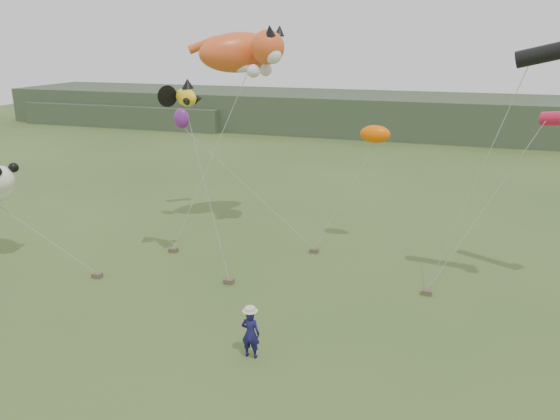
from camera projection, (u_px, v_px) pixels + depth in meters
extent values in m
plane|color=#385123|center=(220.00, 334.00, 18.93)|extent=(120.00, 120.00, 0.00)
cube|color=#2D3D28|center=(389.00, 114.00, 59.15)|extent=(90.00, 12.00, 4.00)
cube|color=#2D3D28|center=(134.00, 113.00, 65.52)|extent=(25.00, 8.00, 2.50)
imported|color=#151348|center=(251.00, 333.00, 17.34)|extent=(0.62, 0.41, 1.66)
cube|color=brown|center=(173.00, 250.00, 26.18)|extent=(0.39, 0.31, 0.20)
cube|color=brown|center=(229.00, 281.00, 22.81)|extent=(0.39, 0.31, 0.20)
cube|color=brown|center=(427.00, 292.00, 21.82)|extent=(0.39, 0.31, 0.20)
cube|color=brown|center=(97.00, 275.00, 23.36)|extent=(0.39, 0.31, 0.20)
cube|color=brown|center=(314.00, 251.00, 26.11)|extent=(0.39, 0.31, 0.20)
ellipsoid|color=#DD511F|center=(240.00, 52.00, 26.99)|extent=(4.46, 4.42, 2.11)
sphere|color=#DD511F|center=(268.00, 47.00, 25.58)|extent=(1.60, 1.60, 1.60)
cone|color=black|center=(270.00, 30.00, 24.88)|extent=(0.50, 0.61, 0.60)
cone|color=black|center=(279.00, 30.00, 25.63)|extent=(0.50, 0.57, 0.57)
sphere|color=silver|center=(273.00, 55.00, 25.34)|extent=(0.80, 0.80, 0.80)
ellipsoid|color=silver|center=(241.00, 68.00, 26.91)|extent=(1.56, 0.78, 0.49)
sphere|color=silver|center=(253.00, 71.00, 25.58)|extent=(0.62, 0.62, 0.62)
sphere|color=silver|center=(266.00, 70.00, 26.65)|extent=(0.62, 0.62, 0.62)
cylinder|color=#DD511F|center=(203.00, 45.00, 28.21)|extent=(1.65, 1.21, 0.96)
ellipsoid|color=yellow|center=(186.00, 97.00, 22.23)|extent=(1.50, 1.30, 0.78)
cone|color=black|center=(164.00, 96.00, 22.86)|extent=(1.08, 1.13, 0.89)
cone|color=black|center=(188.00, 84.00, 22.04)|extent=(0.50, 0.50, 0.40)
cone|color=black|center=(187.00, 101.00, 21.72)|extent=(0.53, 0.56, 0.40)
cone|color=black|center=(198.00, 99.00, 22.63)|extent=(0.53, 0.56, 0.40)
sphere|color=white|center=(0.00, 179.00, 23.91)|extent=(1.21, 1.21, 1.21)
sphere|color=black|center=(14.00, 168.00, 24.06)|extent=(0.44, 0.44, 0.44)
ellipsoid|color=#FF5D00|center=(375.00, 134.00, 25.22)|extent=(1.40, 0.82, 0.82)
ellipsoid|color=#6C1F7E|center=(181.00, 119.00, 28.19)|extent=(0.84, 0.56, 1.02)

